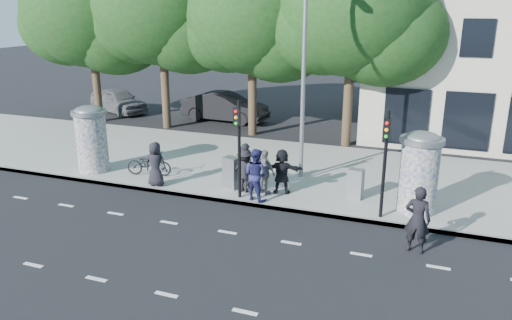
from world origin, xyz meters
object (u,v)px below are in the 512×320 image
at_px(ped_f, 282,171).
at_px(car_mid, 225,107).
at_px(ped_c, 256,174).
at_px(bicycle, 149,164).
at_px(cabinet_left, 232,173).
at_px(man_road, 418,219).
at_px(ped_e, 265,172).
at_px(ped_d, 245,171).
at_px(car_left, 118,101).
at_px(cabinet_right, 356,184).
at_px(ad_column_left, 91,137).
at_px(ped_a, 156,164).
at_px(street_lamp, 304,55).
at_px(ad_column_right, 419,171).
at_px(ped_b, 246,167).
at_px(traffic_pole_far, 385,154).

bearing_deg(ped_f, car_mid, -71.59).
xyz_separation_m(ped_c, bicycle, (-4.79, 0.91, -0.44)).
bearing_deg(bicycle, cabinet_left, -104.40).
distance_m(ped_c, man_road, 5.62).
xyz_separation_m(ped_e, bicycle, (-4.90, 0.30, -0.34)).
relative_size(ped_d, car_left, 0.35).
bearing_deg(bicycle, cabinet_right, -98.98).
bearing_deg(cabinet_left, cabinet_right, 24.54).
bearing_deg(ped_d, ad_column_left, 14.68).
xyz_separation_m(bicycle, cabinet_right, (7.96, 0.41, 0.05)).
xyz_separation_m(ped_a, ped_f, (4.56, 0.88, -0.02)).
height_order(street_lamp, ped_a, street_lamp).
bearing_deg(car_mid, cabinet_left, -151.21).
bearing_deg(ped_a, ped_e, -178.84).
relative_size(ped_e, car_left, 0.36).
bearing_deg(car_left, ped_c, -106.71).
bearing_deg(ad_column_right, bicycle, 179.67).
height_order(ad_column_right, ped_b, ad_column_right).
height_order(ped_e, bicycle, ped_e).
bearing_deg(man_road, cabinet_right, -47.48).
bearing_deg(ped_a, cabinet_right, -176.91).
distance_m(ped_d, ped_e, 0.73).
height_order(ad_column_left, cabinet_right, ad_column_left).
relative_size(ped_a, car_mid, 0.33).
distance_m(street_lamp, car_mid, 11.66).
bearing_deg(traffic_pole_far, ped_b, 171.99).
height_order(man_road, cabinet_right, man_road).
bearing_deg(cabinet_left, ped_d, 0.21).
distance_m(ped_a, car_mid, 11.50).
relative_size(ped_b, ped_c, 0.99).
relative_size(ped_c, car_mid, 0.36).
bearing_deg(traffic_pole_far, ped_e, 170.81).
height_order(man_road, cabinet_left, man_road).
distance_m(ped_a, ped_e, 4.07).
bearing_deg(man_road, ped_e, -17.10).
bearing_deg(ped_b, ped_f, -155.26).
relative_size(ped_c, man_road, 0.94).
relative_size(ped_d, car_mid, 0.31).
bearing_deg(street_lamp, ped_d, -122.72).
xyz_separation_m(street_lamp, ped_b, (-1.42, -2.16, -3.75)).
distance_m(ped_d, bicycle, 4.20).
distance_m(ped_e, car_mid, 12.37).
relative_size(ad_column_left, ped_a, 1.60).
distance_m(ped_b, ped_d, 0.11).
bearing_deg(ped_b, ped_a, 24.05).
height_order(ad_column_left, bicycle, ad_column_left).
bearing_deg(ped_b, traffic_pole_far, -174.65).
xyz_separation_m(ad_column_left, car_left, (-6.22, 10.49, -0.78)).
bearing_deg(ped_b, ad_column_left, 13.11).
xyz_separation_m(ad_column_right, ped_a, (-9.12, -0.85, -0.56)).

